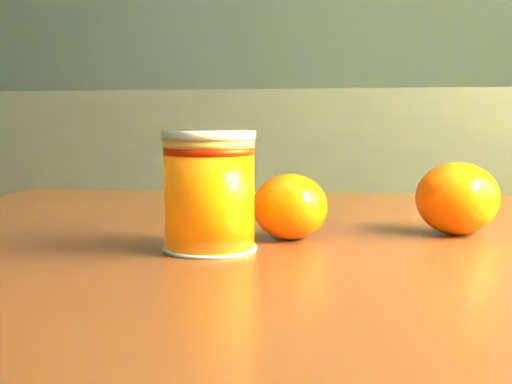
# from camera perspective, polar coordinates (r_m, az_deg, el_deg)

# --- Properties ---
(kitchen_counter) EXTENTS (3.15, 0.60, 0.90)m
(kitchen_counter) POSITION_cam_1_polar(r_m,az_deg,el_deg) (2.24, -7.39, -3.72)
(kitchen_counter) COLOR #55575B
(kitchen_counter) RESTS_ON ground
(table) EXTENTS (1.08, 0.83, 0.74)m
(table) POSITION_cam_1_polar(r_m,az_deg,el_deg) (0.62, 12.74, -12.57)
(table) COLOR brown
(table) RESTS_ON ground
(juice_glass) EXTENTS (0.07, 0.07, 0.09)m
(juice_glass) POSITION_cam_1_polar(r_m,az_deg,el_deg) (0.54, -3.76, 0.02)
(juice_glass) COLOR #FF6D05
(juice_glass) RESTS_ON table
(orange_front) EXTENTS (0.07, 0.07, 0.05)m
(orange_front) POSITION_cam_1_polar(r_m,az_deg,el_deg) (0.59, 2.74, -1.17)
(orange_front) COLOR #FA6305
(orange_front) RESTS_ON table
(orange_back) EXTENTS (0.09, 0.09, 0.06)m
(orange_back) POSITION_cam_1_polar(r_m,az_deg,el_deg) (0.64, 15.81, -0.49)
(orange_back) COLOR #FA6305
(orange_back) RESTS_ON table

